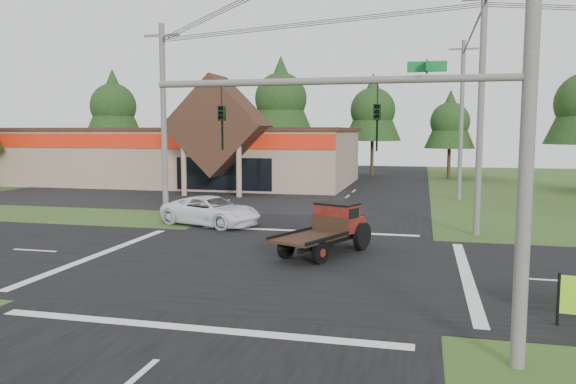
% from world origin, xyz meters
% --- Properties ---
extents(ground, '(120.00, 120.00, 0.00)m').
position_xyz_m(ground, '(0.00, 0.00, 0.00)').
color(ground, '#314518').
rests_on(ground, ground).
extents(road_ns, '(12.00, 120.00, 0.02)m').
position_xyz_m(road_ns, '(0.00, 0.00, 0.01)').
color(road_ns, black).
rests_on(road_ns, ground).
extents(road_ew, '(120.00, 12.00, 0.02)m').
position_xyz_m(road_ew, '(0.00, 0.00, 0.01)').
color(road_ew, black).
rests_on(road_ew, ground).
extents(parking_apron, '(28.00, 14.00, 0.02)m').
position_xyz_m(parking_apron, '(-14.00, 19.00, 0.01)').
color(parking_apron, black).
rests_on(parking_apron, ground).
extents(cvs_building, '(30.40, 18.20, 9.19)m').
position_xyz_m(cvs_building, '(-15.70, 29.57, 2.78)').
color(cvs_building, gray).
rests_on(cvs_building, ground).
extents(traffic_signal_mast, '(8.12, 0.24, 7.00)m').
position_xyz_m(traffic_signal_mast, '(5.82, -7.50, 4.43)').
color(traffic_signal_mast, '#595651').
rests_on(traffic_signal_mast, ground).
extents(utility_pole_nr, '(2.00, 0.30, 11.00)m').
position_xyz_m(utility_pole_nr, '(7.50, -7.50, 5.64)').
color(utility_pole_nr, '#595651').
rests_on(utility_pole_nr, ground).
extents(utility_pole_nw, '(2.00, 0.30, 10.50)m').
position_xyz_m(utility_pole_nw, '(-8.00, 8.00, 5.39)').
color(utility_pole_nw, '#595651').
rests_on(utility_pole_nw, ground).
extents(utility_pole_ne, '(2.00, 0.30, 11.50)m').
position_xyz_m(utility_pole_ne, '(8.00, 8.00, 5.89)').
color(utility_pole_ne, '#595651').
rests_on(utility_pole_ne, ground).
extents(utility_pole_n, '(2.00, 0.30, 11.20)m').
position_xyz_m(utility_pole_n, '(8.00, 22.00, 5.74)').
color(utility_pole_n, '#595651').
rests_on(utility_pole_n, ground).
extents(tree_row_a, '(6.72, 6.72, 12.12)m').
position_xyz_m(tree_row_a, '(-30.00, 40.00, 8.05)').
color(tree_row_a, '#332316').
rests_on(tree_row_a, ground).
extents(tree_row_b, '(5.60, 5.60, 10.10)m').
position_xyz_m(tree_row_b, '(-20.00, 42.00, 6.70)').
color(tree_row_b, '#332316').
rests_on(tree_row_b, ground).
extents(tree_row_c, '(7.28, 7.28, 13.13)m').
position_xyz_m(tree_row_c, '(-10.00, 41.00, 8.72)').
color(tree_row_c, '#332316').
rests_on(tree_row_c, ground).
extents(tree_row_d, '(6.16, 6.16, 11.11)m').
position_xyz_m(tree_row_d, '(0.00, 42.00, 7.38)').
color(tree_row_d, '#332316').
rests_on(tree_row_d, ground).
extents(tree_row_e, '(5.04, 5.04, 9.09)m').
position_xyz_m(tree_row_e, '(8.00, 40.00, 6.03)').
color(tree_row_e, '#332316').
rests_on(tree_row_e, ground).
extents(antique_flatbed_truck, '(3.66, 5.19, 2.03)m').
position_xyz_m(antique_flatbed_truck, '(1.69, 2.11, 1.02)').
color(antique_flatbed_truck, '#4F0B10').
rests_on(antique_flatbed_truck, ground).
extents(white_pickup, '(5.95, 4.09, 1.51)m').
position_xyz_m(white_pickup, '(-5.27, 7.71, 0.76)').
color(white_pickup, white).
rests_on(white_pickup, ground).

